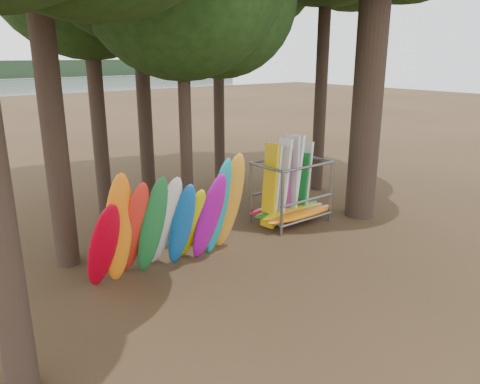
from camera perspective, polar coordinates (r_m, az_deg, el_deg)
ground at (r=13.79m, az=4.71°, el=-6.80°), size 120.00×120.00×0.00m
kayak_row at (r=11.94m, az=-7.98°, el=-3.63°), size 4.52×1.87×3.12m
storage_rack at (r=15.58m, az=6.19°, el=-0.20°), size 2.92×1.55×2.91m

